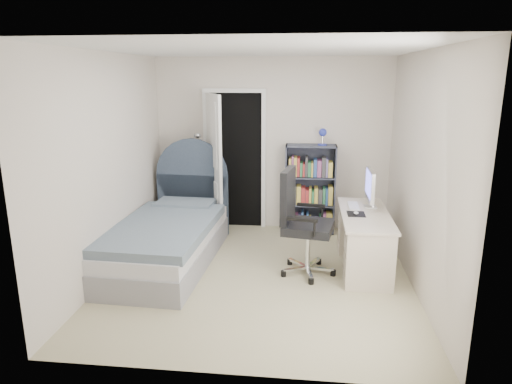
# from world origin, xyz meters

# --- Properties ---
(room_shell) EXTENTS (3.50, 3.70, 2.60)m
(room_shell) POSITION_xyz_m (0.00, 0.00, 1.25)
(room_shell) COLOR tan
(room_shell) RESTS_ON ground
(door) EXTENTS (0.92, 0.77, 2.06)m
(door) POSITION_xyz_m (-0.71, 1.53, 1.03)
(door) COLOR black
(door) RESTS_ON ground
(bed) EXTENTS (1.16, 2.30, 1.39)m
(bed) POSITION_xyz_m (-1.15, 0.35, 0.31)
(bed) COLOR gray
(bed) RESTS_ON ground
(nightstand) EXTENTS (0.44, 0.44, 0.65)m
(nightstand) POSITION_xyz_m (-1.28, 1.58, 0.43)
(nightstand) COLOR tan
(nightstand) RESTS_ON ground
(floor_lamp) EXTENTS (0.21, 0.21, 1.45)m
(floor_lamp) POSITION_xyz_m (-1.08, 1.56, 0.59)
(floor_lamp) COLOR silver
(floor_lamp) RESTS_ON ground
(bookcase) EXTENTS (0.72, 0.31, 1.52)m
(bookcase) POSITION_xyz_m (0.58, 1.64, 0.60)
(bookcase) COLOR #3B4050
(bookcase) RESTS_ON ground
(desk) EXTENTS (0.56, 1.39, 1.14)m
(desk) POSITION_xyz_m (1.21, 0.40, 0.37)
(desk) COLOR beige
(desk) RESTS_ON ground
(office_chair) EXTENTS (0.66, 0.68, 1.23)m
(office_chair) POSITION_xyz_m (0.45, 0.17, 0.67)
(office_chair) COLOR silver
(office_chair) RESTS_ON ground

